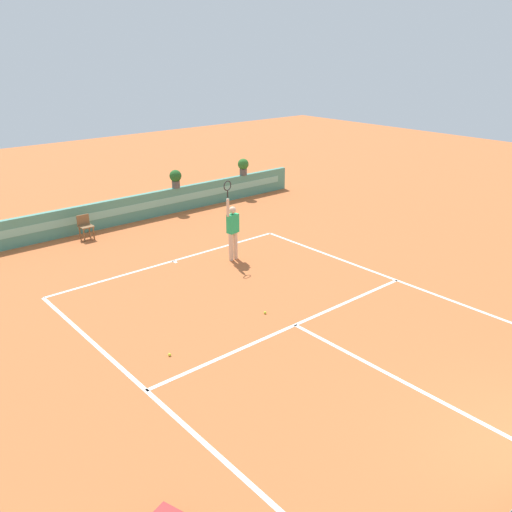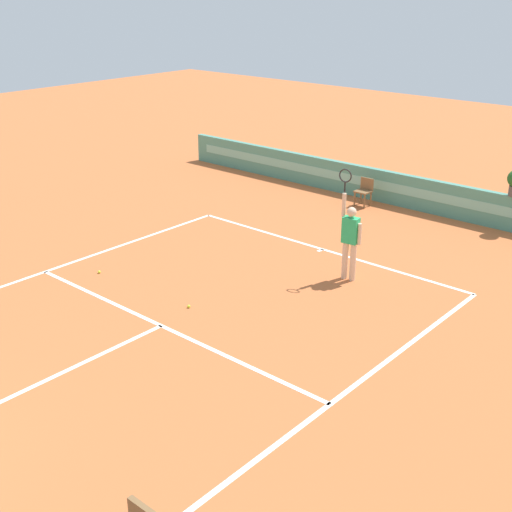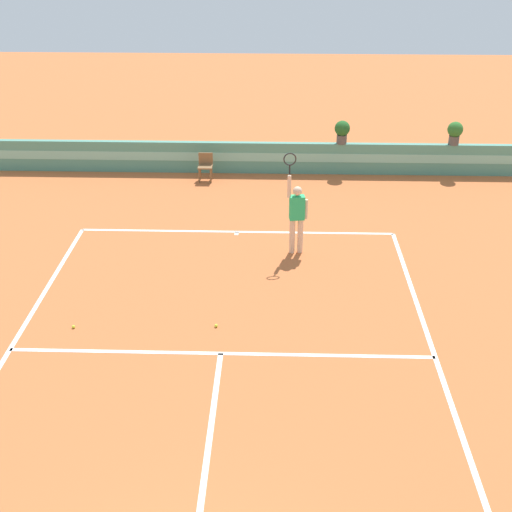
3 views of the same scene
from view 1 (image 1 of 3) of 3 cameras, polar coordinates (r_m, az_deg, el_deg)
The scene contains 9 objects.
ground_plane at distance 13.01m, azimuth 5.40°, elevation -7.93°, with size 60.00×60.00×0.00m, color #BC6033.
court_lines at distance 13.45m, azimuth 3.20°, elevation -6.80°, with size 8.32×11.94×0.01m.
back_wall_barrier at distance 20.80m, azimuth -15.49°, elevation 4.30°, with size 18.00×0.21×1.00m.
ball_kid_chair at distance 19.72m, azimuth -17.62°, elevation 3.07°, with size 0.44×0.44×0.85m.
tennis_player at distance 16.77m, azimuth -2.48°, elevation 2.97°, with size 0.62×0.26×2.58m.
tennis_ball_near_baseline at distance 13.72m, azimuth 0.96°, elevation -6.00°, with size 0.07×0.07×0.07m, color #CCE033.
tennis_ball_mid_court at distance 12.14m, azimuth -9.13°, elevation -10.26°, with size 0.07×0.07×0.07m, color #CCE033.
potted_plant_far_right at distance 23.96m, azimuth -1.36°, elevation 9.53°, with size 0.48×0.48×0.72m.
potted_plant_right at distance 21.97m, azimuth -8.51°, elevation 8.21°, with size 0.48×0.48×0.72m.
Camera 1 is at (-8.25, -1.78, 6.36)m, focal length 37.81 mm.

